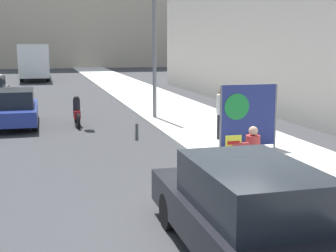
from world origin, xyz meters
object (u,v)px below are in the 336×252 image
Objects in this scene: traffic_light_pole at (125,15)px; car_on_road_nearest at (14,108)px; seated_protester at (253,150)px; city_bus_on_road at (34,59)px; protest_banner at (248,115)px; pedestrian_behind at (221,113)px; parked_car_curbside at (247,213)px; motorcycle_on_road at (77,113)px.

traffic_light_pole reaches higher than car_on_road_nearest.
seated_protester is 0.10× the size of city_bus_on_road.
protest_banner is 8.16m from traffic_light_pole.
city_bus_on_road reaches higher than seated_protester.
seated_protester is at bearing -125.15° from pedestrian_behind.
protest_banner is at bearing -43.99° from car_on_road_nearest.
city_bus_on_road is (-6.28, 32.28, 0.88)m from pedestrian_behind.
seated_protester is at bearing -112.11° from protest_banner.
seated_protester is 0.25× the size of parked_car_curbside.
city_bus_on_road is 5.74× the size of motorcycle_on_road.
pedestrian_behind is 0.27× the size of traffic_light_pole.
traffic_light_pole is (-1.28, 9.91, 3.65)m from seated_protester.
car_on_road_nearest is 2.51m from motorcycle_on_road.
car_on_road_nearest is at bearing 167.23° from motorcycle_on_road.
protest_banner is at bearing -105.20° from pedestrian_behind.
parked_car_curbside is 12.93m from motorcycle_on_road.
city_bus_on_road is at bearing 94.91° from parked_car_curbside.
traffic_light_pole is 27.22m from city_bus_on_road.
pedestrian_behind is at bearing 71.59° from seated_protester.
protest_banner is 0.42× the size of car_on_road_nearest.
pedestrian_behind is 0.88× the size of protest_banner.
pedestrian_behind is 0.36× the size of parked_car_curbside.
city_bus_on_road is at bearing 93.94° from motorcycle_on_road.
traffic_light_pole is at bearing -81.38° from city_bus_on_road.
seated_protester is 4.53m from pedestrian_behind.
city_bus_on_road reaches higher than motorcycle_on_road.
protest_banner is at bearing -70.96° from traffic_light_pole.
city_bus_on_road is (-5.34, 36.71, 1.10)m from seated_protester.
motorcycle_on_road is (-2.16, -0.82, -3.90)m from traffic_light_pole.
seated_protester is at bearing -82.65° from traffic_light_pole.
traffic_light_pole is 5.91m from car_on_road_nearest.
parked_car_curbside is at bearing -132.14° from pedestrian_behind.
parked_car_curbside reaches higher than car_on_road_nearest.
motorcycle_on_road is at bearing -86.06° from city_bus_on_road.
parked_car_curbside is 40.61m from city_bus_on_road.
traffic_light_pole is 3.02× the size of motorcycle_on_road.
pedestrian_behind is 6.84m from traffic_light_pole.
pedestrian_behind is at bearing -37.42° from car_on_road_nearest.
motorcycle_on_road is at bearing 96.99° from parked_car_curbside.
traffic_light_pole is at bearing 109.04° from protest_banner.
city_bus_on_road is (-3.48, 40.45, 1.12)m from parked_car_curbside.
city_bus_on_road is at bearing 88.87° from car_on_road_nearest.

